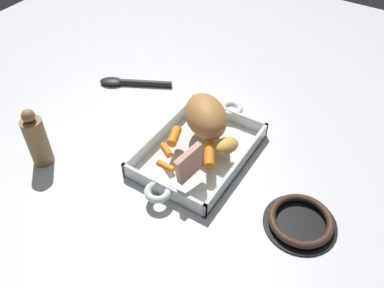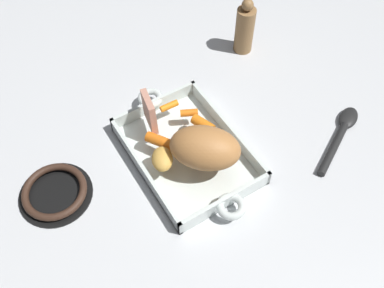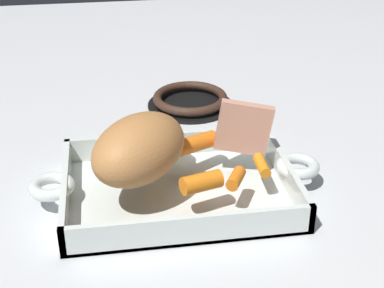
# 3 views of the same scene
# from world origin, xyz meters

# --- Properties ---
(ground_plane) EXTENTS (2.12, 2.12, 0.00)m
(ground_plane) POSITION_xyz_m (0.00, 0.00, 0.00)
(ground_plane) COLOR silver
(roasting_dish) EXTENTS (0.40, 0.23, 0.04)m
(roasting_dish) POSITION_xyz_m (0.00, 0.00, 0.01)
(roasting_dish) COLOR silver
(roasting_dish) RESTS_ON ground_plane
(pork_roast) EXTENTS (0.17, 0.18, 0.09)m
(pork_roast) POSITION_xyz_m (0.05, 0.01, 0.08)
(pork_roast) COLOR #B3753F
(pork_roast) RESTS_ON roasting_dish
(roast_slice_outer) EXTENTS (0.08, 0.03, 0.08)m
(roast_slice_outer) POSITION_xyz_m (-0.10, -0.04, 0.08)
(roast_slice_outer) COLOR tan
(roast_slice_outer) RESTS_ON roasting_dish
(baby_carrot_southeast) EXTENTS (0.06, 0.04, 0.03)m
(baby_carrot_southeast) POSITION_xyz_m (-0.02, 0.06, 0.05)
(baby_carrot_southeast) COLOR orange
(baby_carrot_southeast) RESTS_ON roasting_dish
(baby_carrot_southwest) EXTENTS (0.07, 0.06, 0.03)m
(baby_carrot_southwest) POSITION_xyz_m (-0.03, -0.05, 0.05)
(baby_carrot_southwest) COLOR orange
(baby_carrot_southwest) RESTS_ON roasting_dish
(baby_carrot_short) EXTENTS (0.02, 0.04, 0.02)m
(baby_carrot_short) POSITION_xyz_m (-0.11, 0.02, 0.05)
(baby_carrot_short) COLOR orange
(baby_carrot_short) RESTS_ON roasting_dish
(baby_carrot_center_right) EXTENTS (0.03, 0.04, 0.02)m
(baby_carrot_center_right) POSITION_xyz_m (-0.07, 0.05, 0.05)
(baby_carrot_center_right) COLOR orange
(baby_carrot_center_right) RESTS_ON roasting_dish
(potato_golden_small) EXTENTS (0.07, 0.07, 0.03)m
(potato_golden_small) POSITION_xyz_m (0.01, -0.07, 0.06)
(potato_golden_small) COLOR gold
(potato_golden_small) RESTS_ON roasting_dish
(stove_burner_rear) EXTENTS (0.16, 0.16, 0.02)m
(stove_burner_rear) POSITION_xyz_m (-0.06, -0.29, 0.01)
(stove_burner_rear) COLOR black
(stove_burner_rear) RESTS_ON ground_plane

